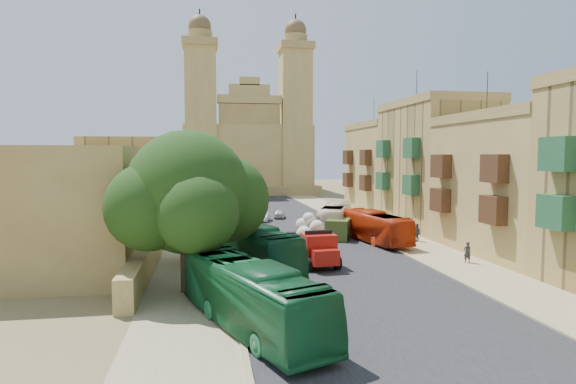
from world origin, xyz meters
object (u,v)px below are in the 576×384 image
object	(u,v)px
ficus_tree	(189,197)
street_tree_a	(186,217)
street_tree_b	(191,202)
red_truck	(313,242)
church	(247,148)
bus_green_south	(251,296)
bus_cream_east	(335,217)
car_dkblue	(232,207)
car_white_b	(279,214)
car_cream	(322,222)
pedestrian_a	(467,252)
car_blue_b	(233,197)
street_tree_d	(196,186)
pedestrian_c	(417,233)
bus_red_east	(374,227)
car_blue_a	(252,243)
olive_pickup	(340,228)
street_tree_c	(194,193)
car_white_a	(263,216)
bus_green_north	(245,247)

from	to	relation	value
ficus_tree	street_tree_a	xyz separation A→B (m)	(-0.58, 7.99, -2.15)
street_tree_b	red_truck	distance (m)	16.86
church	red_truck	size ratio (longest dim) A/B	5.69
church	bus_green_south	size ratio (longest dim) A/B	3.30
bus_cream_east	car_dkblue	world-z (taller)	bus_cream_east
ficus_tree	car_white_b	size ratio (longest dim) A/B	2.90
church	car_dkblue	bearing A→B (deg)	-98.12
car_cream	car_dkblue	world-z (taller)	car_dkblue
car_dkblue	pedestrian_a	xyz separation A→B (m)	(15.31, -35.40, 0.12)
red_truck	bus_green_south	world-z (taller)	red_truck
street_tree_b	car_dkblue	bearing A→B (deg)	75.66
bus_green_south	car_blue_b	world-z (taller)	bus_green_south
street_tree_d	pedestrian_c	world-z (taller)	street_tree_d
bus_green_south	car_cream	distance (m)	31.89
bus_red_east	pedestrian_a	world-z (taller)	bus_red_east
car_cream	car_blue_b	world-z (taller)	car_blue_b
car_blue_b	pedestrian_c	distance (m)	43.89
car_blue_a	pedestrian_a	bearing A→B (deg)	-45.94
olive_pickup	bus_green_south	size ratio (longest dim) A/B	0.46
street_tree_a	car_dkblue	size ratio (longest dim) A/B	1.11
church	olive_pickup	world-z (taller)	church
street_tree_c	red_truck	xyz separation A→B (m)	(9.12, -26.08, -1.72)
olive_pickup	pedestrian_c	distance (m)	7.10
car_blue_a	street_tree_d	bearing A→B (deg)	79.30
bus_cream_east	pedestrian_a	world-z (taller)	bus_cream_east
street_tree_c	car_white_a	distance (m)	9.16
street_tree_b	bus_red_east	world-z (taller)	street_tree_b
church	car_dkblue	xyz separation A→B (m)	(-5.00, -35.05, -8.86)
street_tree_c	car_blue_b	size ratio (longest dim) A/B	1.17
bus_green_south	bus_green_north	size ratio (longest dim) A/B	0.96
olive_pickup	bus_green_north	world-z (taller)	bus_green_north
ficus_tree	bus_green_north	size ratio (longest dim) A/B	0.81
bus_green_south	bus_cream_east	distance (m)	29.10
bus_cream_east	pedestrian_a	xyz separation A→B (m)	(5.64, -16.05, -0.66)
church	car_white_b	xyz separation A→B (m)	(0.50, -43.17, -8.97)
street_tree_b	bus_red_east	xyz separation A→B (m)	(16.50, -6.52, -1.86)
olive_pickup	bus_red_east	distance (m)	3.58
olive_pickup	street_tree_c	bearing A→B (deg)	131.19
bus_cream_east	church	bearing A→B (deg)	-63.61
street_tree_a	street_tree_c	distance (m)	24.00
street_tree_c	ficus_tree	bearing A→B (deg)	-88.96
street_tree_a	street_tree_d	size ratio (longest dim) A/B	0.99
bus_green_north	car_blue_a	bearing A→B (deg)	58.53
ficus_tree	car_blue_b	distance (m)	54.85
street_tree_c	street_tree_d	world-z (taller)	street_tree_d
bus_green_south	car_cream	xyz separation A→B (m)	(10.51, 30.09, -0.98)
street_tree_a	bus_green_south	distance (m)	15.19
ficus_tree	car_cream	xyz separation A→B (m)	(13.43, 23.41, -4.94)
bus_green_north	car_white_b	size ratio (longest dim) A/B	3.59
car_white_b	red_truck	bearing A→B (deg)	98.39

